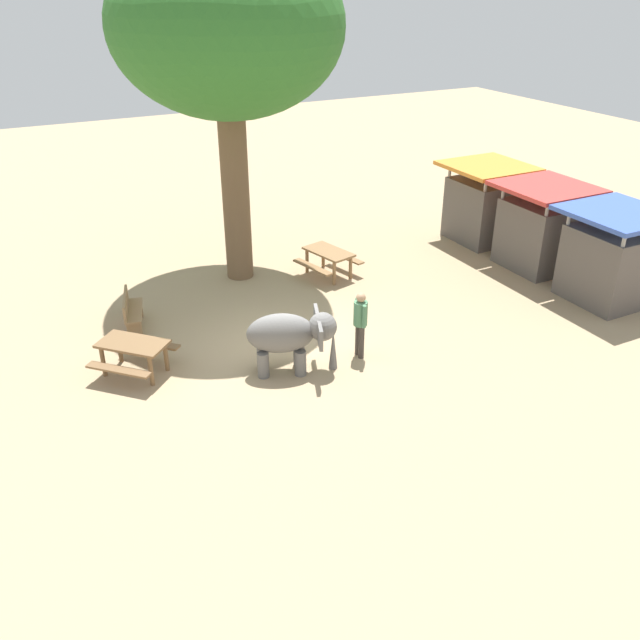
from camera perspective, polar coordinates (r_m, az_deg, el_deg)
The scene contains 10 objects.
ground_plane at distance 16.03m, azimuth -3.27°, elevation -2.51°, with size 60.00×60.00×0.00m, color tan.
elephant at distance 14.77m, azimuth -2.54°, elevation -1.29°, with size 1.58×2.02×1.41m.
person_handler at distance 15.33m, azimuth 3.44°, elevation 0.02°, with size 0.51×0.32×1.62m.
shade_tree_main at distance 18.41m, azimuth -8.00°, elevation 23.31°, with size 6.42×5.89×9.08m.
wooden_bench at distance 17.44m, azimuth -15.74°, elevation 0.80°, with size 1.46×0.75×0.88m.
picnic_table_near at distance 15.37m, azimuth -15.55°, elevation -2.48°, with size 2.11×2.11×0.78m.
picnic_table_far at distance 19.68m, azimuth 0.73°, elevation 5.38°, with size 1.81×1.80×0.78m.
market_stall_orange at distance 22.94m, azimuth 13.72°, elevation 9.34°, with size 2.50×2.50×2.52m.
market_stall_red at distance 21.16m, azimuth 18.20°, elevation 7.19°, with size 2.50×2.50×2.52m.
market_stall_blue at distance 19.56m, azimuth 23.40°, elevation 4.63°, with size 2.50×2.50×2.52m.
Camera 1 is at (12.74, -5.50, 8.03)m, focal length 37.69 mm.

